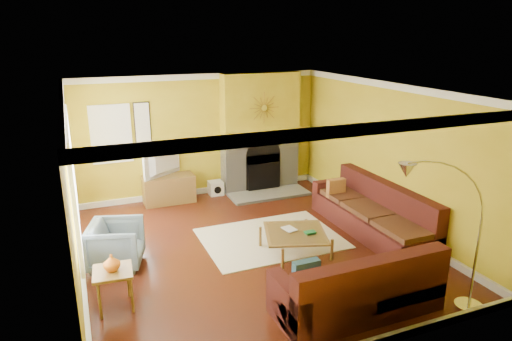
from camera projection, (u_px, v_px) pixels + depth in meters
name	position (u px, v px, depth m)	size (l,w,h in m)	color
floor	(251.00, 248.00, 7.87)	(5.50, 6.00, 0.02)	#582212
ceiling	(250.00, 89.00, 7.07)	(5.50, 6.00, 0.02)	white
wall_back	(200.00, 135.00, 10.13)	(5.50, 0.02, 2.70)	gold
wall_front	(356.00, 250.00, 4.81)	(5.50, 0.02, 2.70)	gold
wall_left	(70.00, 194.00, 6.47)	(0.02, 6.00, 2.70)	gold
wall_right	(388.00, 156.00, 8.47)	(0.02, 6.00, 2.70)	gold
baseboard	(251.00, 244.00, 7.85)	(5.50, 6.00, 0.12)	white
crown_molding	(250.00, 93.00, 7.09)	(5.50, 6.00, 0.12)	white
window_left_near	(70.00, 161.00, 7.59)	(0.06, 1.22, 1.72)	white
window_left_far	(73.00, 198.00, 5.91)	(0.06, 1.22, 1.72)	white
window_back	(111.00, 134.00, 9.34)	(0.82, 0.06, 1.22)	white
wall_art	(143.00, 129.00, 9.57)	(0.34, 0.04, 1.14)	white
fireplace	(260.00, 132.00, 10.44)	(1.80, 0.40, 2.70)	gray
mantel	(264.00, 139.00, 10.25)	(1.92, 0.22, 0.08)	white
hearth	(269.00, 194.00, 10.34)	(1.80, 0.70, 0.06)	gray
sunburst	(264.00, 108.00, 10.06)	(0.70, 0.04, 0.70)	olive
rug	(271.00, 238.00, 8.19)	(2.40, 1.80, 0.02)	beige
sectional_sofa	(332.00, 230.00, 7.47)	(3.25, 3.88, 0.90)	#4B1A18
coffee_table	(295.00, 242.00, 7.60)	(0.98, 0.98, 0.39)	white
media_console	(169.00, 189.00, 9.86)	(1.09, 0.49, 0.60)	olive
tv	(167.00, 162.00, 9.68)	(1.11, 0.15, 0.64)	black
subwoofer	(216.00, 188.00, 10.37)	(0.31, 0.31, 0.31)	white
armchair	(116.00, 244.00, 7.15)	(0.78, 0.80, 0.73)	slate
side_table	(114.00, 289.00, 6.07)	(0.50, 0.50, 0.55)	olive
vase	(112.00, 263.00, 5.95)	(0.22, 0.22, 0.23)	orange
book	(285.00, 230.00, 7.57)	(0.18, 0.25, 0.02)	white
arc_lamp	(444.00, 242.00, 5.60)	(1.37, 0.36, 2.16)	silver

